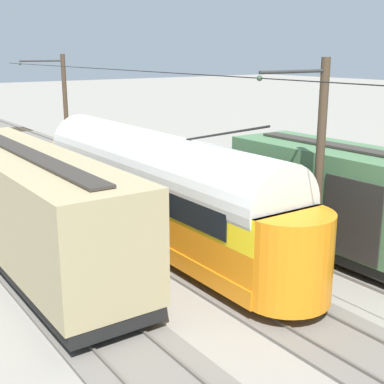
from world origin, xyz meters
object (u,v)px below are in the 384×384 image
vintage_streetcar (155,186)px  coach_far_siding (28,204)px  catenary_pole_foreground (65,109)px  coach_adjacent (381,209)px  catenary_pole_mid_near (318,167)px

vintage_streetcar → coach_far_siding: size_ratio=1.25×
vintage_streetcar → coach_far_siding: bearing=-7.2°
catenary_pole_foreground → coach_far_siding: bearing=63.5°
coach_adjacent → catenary_pole_mid_near: (2.11, -0.94, 1.51)m
coach_far_siding → catenary_pole_foreground: catenary_pole_foreground is taller
vintage_streetcar → coach_adjacent: 8.09m
catenary_pole_mid_near → coach_far_siding: bearing=-40.9°
catenary_pole_foreground → catenary_pole_mid_near: size_ratio=1.00×
coach_far_siding → catenary_pole_mid_near: 9.68m
vintage_streetcar → coach_adjacent: size_ratio=1.38×
coach_adjacent → coach_far_siding: bearing=-37.6°
coach_adjacent → coach_far_siding: same height
coach_adjacent → coach_far_siding: 11.79m
catenary_pole_mid_near → vintage_streetcar: bearing=-65.7°
vintage_streetcar → catenary_pole_mid_near: catenary_pole_mid_near is taller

